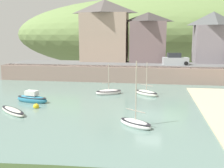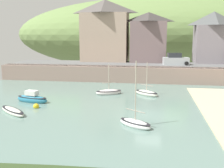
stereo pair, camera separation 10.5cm
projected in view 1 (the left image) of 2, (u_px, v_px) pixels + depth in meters
name	position (u px, v px, depth m)	size (l,w,h in m)	color
ground	(170.00, 162.00, 15.50)	(48.00, 41.00, 0.61)	slate
quay_seawall	(150.00, 73.00, 41.77)	(48.00, 9.40, 2.40)	gray
hillside_backdrop	(153.00, 34.00, 77.29)	(80.00, 44.00, 20.39)	#69864A
waterfront_building_left	(105.00, 30.00, 49.27)	(8.64, 5.53, 11.07)	tan
waterfront_building_centre	(148.00, 37.00, 48.34)	(6.54, 6.09, 8.76)	slate
waterfront_building_right	(212.00, 37.00, 46.71)	(6.32, 5.43, 8.75)	gray
sailboat_blue_trim	(32.00, 99.00, 29.63)	(4.00, 1.98, 1.51)	teal
motorboat_with_cabin	(135.00, 123.00, 21.88)	(3.13, 2.65, 5.52)	white
rowboat_small_beached	(109.00, 92.00, 33.52)	(3.50, 2.51, 3.95)	silver
sailboat_nearest_shore	(13.00, 111.00, 25.49)	(3.95, 3.32, 0.62)	silver
sailboat_far_left	(146.00, 93.00, 33.02)	(3.31, 2.97, 4.20)	silver
parked_car_near_slipway	(175.00, 60.00, 43.97)	(4.26, 2.14, 1.95)	#B0BABE
mooring_buoy	(36.00, 106.00, 27.26)	(0.58, 0.58, 0.58)	yellow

